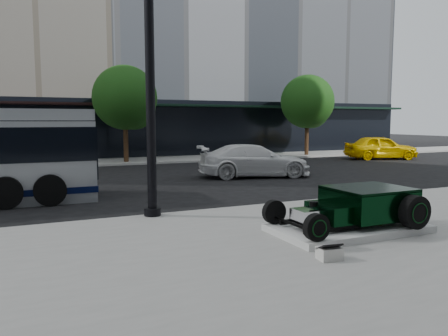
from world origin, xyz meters
name	(u,v)px	position (x,y,z in m)	size (l,w,h in m)	color
ground	(182,201)	(0.00, 0.00, 0.00)	(120.00, 120.00, 0.00)	black
sidewalk_far	(106,162)	(0.00, 14.00, 0.06)	(70.00, 4.00, 0.12)	gray
street_trees	(127,100)	(1.15, 13.07, 3.77)	(29.80, 3.80, 5.70)	black
display_plinth	(348,228)	(1.94, -5.62, 0.20)	(3.40, 1.80, 0.15)	silver
hot_rod	(361,205)	(2.27, -5.62, 0.70)	(3.22, 2.00, 0.81)	black
info_plaque	(329,253)	(0.31, -7.03, 0.24)	(0.44, 0.35, 0.31)	silver
lamppost	(150,73)	(-1.57, -2.20, 3.76)	(0.43, 0.43, 7.88)	black
white_sedan	(254,161)	(5.04, 4.42, 0.74)	(2.09, 5.13, 1.49)	white
yellow_taxi	(381,147)	(17.09, 8.95, 0.79)	(1.87, 4.65, 1.58)	#EBBE00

